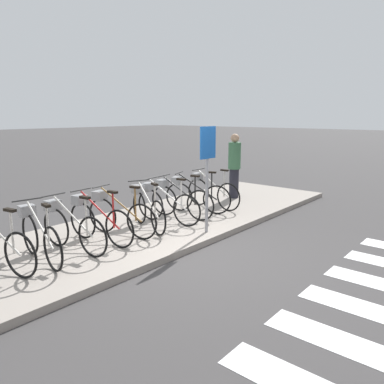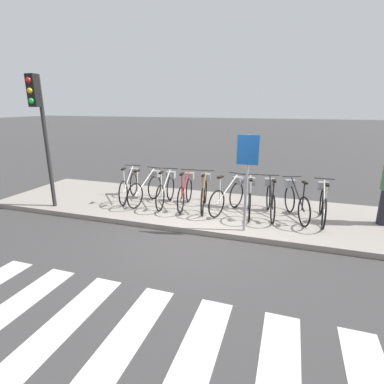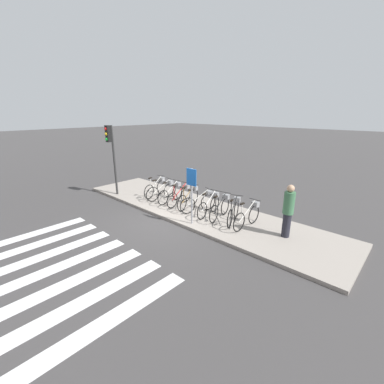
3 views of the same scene
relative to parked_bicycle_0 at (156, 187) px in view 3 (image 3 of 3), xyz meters
name	(u,v)px [view 3 (image 3 of 3)]	position (x,y,z in m)	size (l,w,h in m)	color
ground_plane	(169,222)	(2.56, -1.52, -0.56)	(120.00, 120.00, 0.00)	#423F3F
sidewalk	(195,210)	(2.56, -0.03, -0.50)	(12.14, 2.99, 0.12)	#9E9389
parked_bicycle_0	(156,187)	(0.00, 0.00, 0.00)	(0.51, 1.59, 0.99)	black
parked_bicycle_1	(163,190)	(0.61, -0.11, 0.00)	(0.46, 1.61, 0.99)	black
parked_bicycle_2	(172,192)	(1.18, -0.09, 0.00)	(0.46, 1.61, 0.99)	black
parked_bicycle_3	(181,195)	(1.73, -0.08, 0.00)	(0.46, 1.61, 0.99)	black
parked_bicycle_4	(189,197)	(2.23, -0.04, 0.00)	(0.49, 1.60, 0.99)	black
parked_bicycle_5	(200,201)	(2.90, -0.12, 0.00)	(0.67, 1.53, 0.99)	black
parked_bicycle_6	(210,204)	(3.42, -0.12, 0.00)	(0.46, 1.61, 0.99)	black
parked_bicycle_7	(221,207)	(3.91, -0.07, 0.00)	(0.47, 1.60, 0.99)	black
parked_bicycle_8	(234,211)	(4.49, -0.04, 0.00)	(0.67, 1.53, 0.99)	black
parked_bicycle_9	(248,215)	(5.10, -0.05, 0.00)	(0.46, 1.62, 0.99)	black
pedestrian	(288,210)	(6.41, 0.12, 0.49)	(0.34, 0.34, 1.76)	#23232D
traffic_light	(111,146)	(-1.63, -1.29, 1.95)	(0.24, 0.40, 3.32)	#2D2D2D
sign_post	(192,187)	(3.46, -1.23, 0.96)	(0.44, 0.07, 2.05)	#99999E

